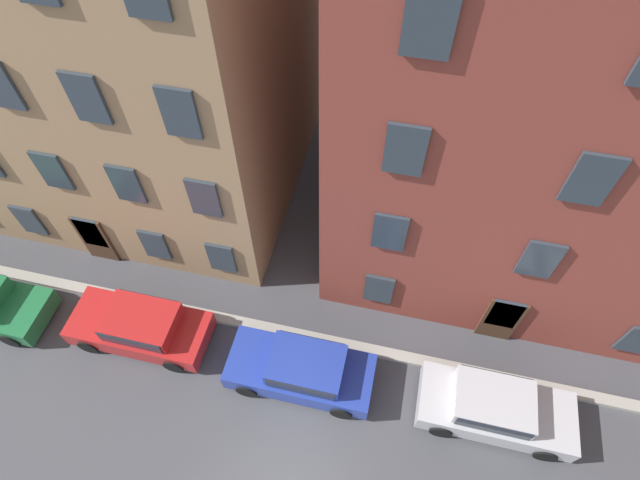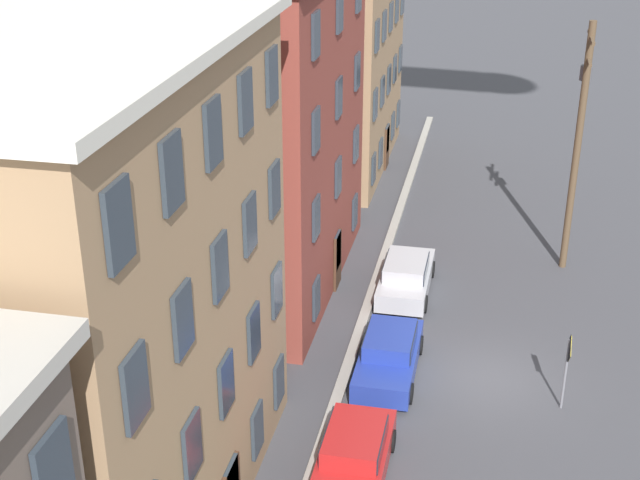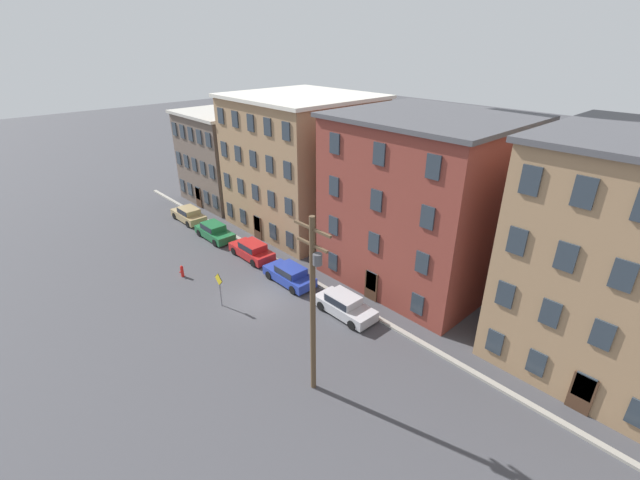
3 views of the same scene
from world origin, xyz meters
The scene contains 9 objects.
ground_plane centered at (0.00, 0.00, 0.00)m, with size 200.00×200.00×0.00m, color #424247.
kerb_strip centered at (0.00, 4.50, 0.08)m, with size 56.00×0.36×0.16m, color #9E998E.
apartment_far centered at (5.31, 11.31, 6.17)m, with size 12.12×11.12×12.31m.
apartment_annex centered at (19.00, 11.60, 6.42)m, with size 11.97×11.71×12.82m.
car_red centered at (-5.70, 3.39, 0.75)m, with size 4.40×1.92×1.43m.
car_blue centered at (-0.36, 3.15, 0.75)m, with size 4.40×1.92×1.43m.
car_silver centered at (5.29, 3.28, 0.75)m, with size 4.40×1.92×1.43m.
caution_sign centered at (-1.19, -2.31, 1.74)m, with size 0.97×0.08×2.60m.
utility_pole centered at (8.89, -2.70, 5.54)m, with size 2.40×0.44×9.88m.
Camera 2 is at (-24.87, 0.29, 16.12)m, focal length 50.00 mm.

